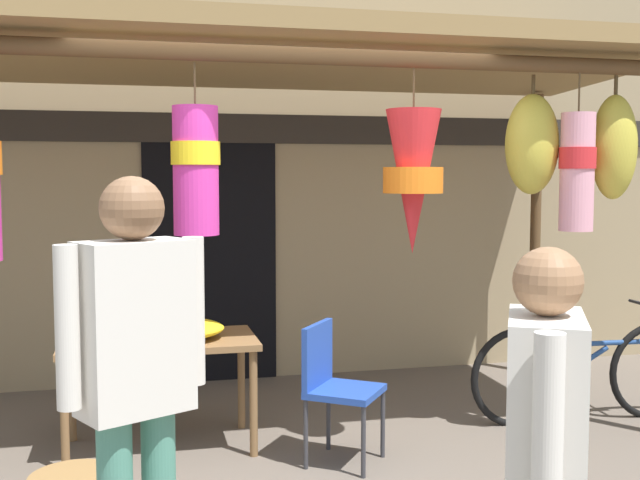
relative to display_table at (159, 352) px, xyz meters
name	(u,v)px	position (x,y,z in m)	size (l,w,h in m)	color
ground_plane	(298,472)	(0.76, -0.61, -0.62)	(30.00, 30.00, 0.00)	#60564C
shop_facade	(241,178)	(0.76, 1.71, 1.08)	(12.17, 0.29, 3.42)	#9E8966
market_stall_canopy	(292,87)	(0.89, 0.17, 1.69)	(5.30, 2.15, 2.65)	brown
display_table	(159,352)	(0.00, 0.00, 0.00)	(1.21, 0.66, 0.71)	brown
flower_heap_on_table	(163,330)	(0.02, -0.05, 0.15)	(0.80, 0.56, 0.13)	yellow
folding_chair	(333,380)	(1.01, -0.48, -0.12)	(0.56, 0.56, 0.84)	#2347A8
parked_bicycle	(588,372)	(2.96, -0.12, -0.28)	(1.75, 0.44, 0.92)	black
vendor_in_orange	(544,455)	(1.05, -2.89, 0.27)	(0.38, 0.54, 1.52)	#4C8E7A
shopper_by_bananas	(135,367)	(-0.15, -2.04, 0.40)	(0.54, 0.38, 1.73)	#4C8E7A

